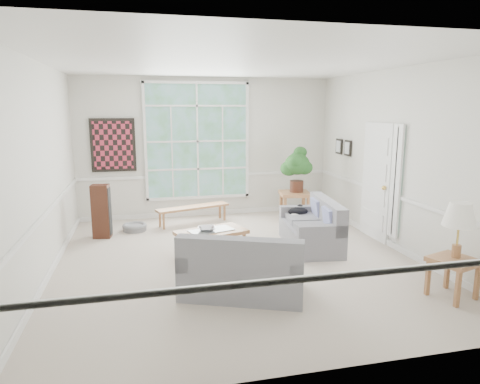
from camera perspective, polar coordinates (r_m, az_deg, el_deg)
name	(u,v)px	position (r m, az deg, el deg)	size (l,w,h in m)	color
floor	(237,260)	(6.82, -0.44, -9.09)	(5.50, 6.00, 0.01)	#B8A99A
ceiling	(236,62)	(6.43, -0.49, 16.92)	(5.50, 6.00, 0.02)	white
wall_back	(206,148)	(9.39, -4.49, 5.89)	(5.50, 0.02, 3.00)	silver
wall_front	(315,212)	(3.63, 9.95, -2.59)	(5.50, 0.02, 3.00)	silver
wall_left	(40,172)	(6.44, -25.10, 2.49)	(0.02, 6.00, 3.00)	silver
wall_right	(399,161)	(7.54, 20.43, 3.95)	(0.02, 6.00, 3.00)	silver
window_back	(197,141)	(9.31, -5.69, 6.75)	(2.30, 0.08, 2.40)	white
entry_door	(376,182)	(8.08, 17.66, 1.34)	(0.08, 0.90, 2.10)	white
door_sidelight	(396,182)	(7.54, 20.12, 1.28)	(0.08, 0.26, 1.90)	white
wall_art	(113,145)	(9.24, -16.56, 6.01)	(0.90, 0.06, 1.10)	maroon
wall_frame_near	(347,148)	(9.02, 14.13, 5.70)	(0.04, 0.26, 0.32)	black
wall_frame_far	(339,146)	(9.38, 13.02, 5.94)	(0.04, 0.26, 0.32)	black
loveseat_right	(310,224)	(7.43, 9.37, -4.19)	(0.78, 1.51, 0.82)	slate
loveseat_front	(243,263)	(5.50, 0.39, -9.45)	(1.54, 0.80, 0.83)	slate
coffee_table	(211,243)	(7.00, -3.82, -6.76)	(1.10, 0.60, 0.41)	#A16A40
pewter_bowl	(207,229)	(6.90, -4.44, -4.89)	(0.34, 0.34, 0.08)	#9B9A9F
window_bench	(193,215)	(8.90, -6.27, -3.07)	(1.54, 0.30, 0.36)	#A16A40
end_table	(294,206)	(9.14, 7.26, -1.89)	(0.61, 0.61, 0.61)	#A16A40
houseplant	(297,169)	(9.01, 7.61, 3.02)	(0.56, 0.56, 0.97)	#245621
side_table	(452,278)	(6.09, 26.47, -10.21)	(0.50, 0.50, 0.51)	#A16A40
table_lamp	(458,230)	(5.97, 27.10, -4.55)	(0.41, 0.41, 0.70)	silver
pet_bed	(135,227)	(8.61, -13.86, -4.58)	(0.47, 0.47, 0.14)	slate
floor_speaker	(101,211)	(8.23, -18.01, -2.47)	(0.31, 0.24, 0.99)	#3C1D12
cat	(298,211)	(7.88, 7.74, -2.53)	(0.37, 0.26, 0.18)	black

